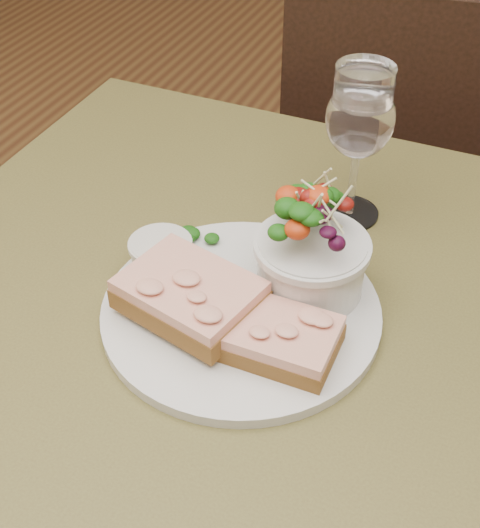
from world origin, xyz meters
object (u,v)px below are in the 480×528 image
at_px(ramekin, 161,254).
at_px(salad_bowl, 313,243).
at_px(cafe_table, 244,380).
at_px(wine_glass, 360,123).
at_px(sandwich_front, 281,338).
at_px(dinner_plate, 241,311).
at_px(sandwich_back, 190,295).
at_px(chair_far, 391,254).

relative_size(ramekin, salad_bowl, 0.49).
bearing_deg(cafe_table, wine_glass, 77.22).
height_order(cafe_table, ramekin, ramekin).
xyz_separation_m(ramekin, wine_glass, (0.15, 0.19, 0.09)).
xyz_separation_m(cafe_table, salad_bowl, (0.05, 0.05, 0.17)).
xyz_separation_m(cafe_table, wine_glass, (0.05, 0.21, 0.22)).
height_order(ramekin, wine_glass, wine_glass).
height_order(sandwich_front, salad_bowl, salad_bowl).
xyz_separation_m(cafe_table, dinner_plate, (-0.00, -0.00, 0.11)).
relative_size(sandwich_front, sandwich_back, 0.70).
bearing_deg(sandwich_back, dinner_plate, 47.26).
bearing_deg(cafe_table, salad_bowl, 46.18).
xyz_separation_m(cafe_table, sandwich_front, (0.05, -0.04, 0.13)).
relative_size(cafe_table, sandwich_back, 5.39).
height_order(chair_far, sandwich_back, chair_far).
height_order(sandwich_front, sandwich_back, sandwich_back).
height_order(chair_far, sandwich_front, chair_far).
xyz_separation_m(dinner_plate, wine_glass, (0.05, 0.21, 0.12)).
xyz_separation_m(sandwich_back, salad_bowl, (0.10, 0.08, 0.03)).
bearing_deg(salad_bowl, cafe_table, -133.82).
distance_m(dinner_plate, ramekin, 0.11).
bearing_deg(salad_bowl, chair_far, 91.94).
height_order(dinner_plate, sandwich_front, sandwich_front).
height_order(cafe_table, wine_glass, wine_glass).
height_order(dinner_plate, wine_glass, wine_glass).
distance_m(sandwich_front, sandwich_back, 0.10).
relative_size(dinner_plate, sandwich_back, 1.90).
xyz_separation_m(sandwich_front, wine_glass, (-0.01, 0.25, 0.10)).
bearing_deg(salad_bowl, wine_glass, 91.24).
height_order(sandwich_front, ramekin, ramekin).
bearing_deg(sandwich_back, chair_far, 97.83).
bearing_deg(dinner_plate, cafe_table, 41.17).
height_order(cafe_table, dinner_plate, dinner_plate).
bearing_deg(salad_bowl, ramekin, -167.61).
bearing_deg(sandwich_back, ramekin, 153.45).
bearing_deg(dinner_plate, sandwich_front, -33.65).
xyz_separation_m(dinner_plate, ramekin, (-0.10, 0.02, 0.03)).
bearing_deg(dinner_plate, sandwich_back, -146.16).
xyz_separation_m(dinner_plate, sandwich_front, (0.06, -0.04, 0.02)).
height_order(chair_far, ramekin, chair_far).
bearing_deg(ramekin, sandwich_back, -39.97).
xyz_separation_m(sandwich_front, ramekin, (-0.16, 0.06, 0.00)).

